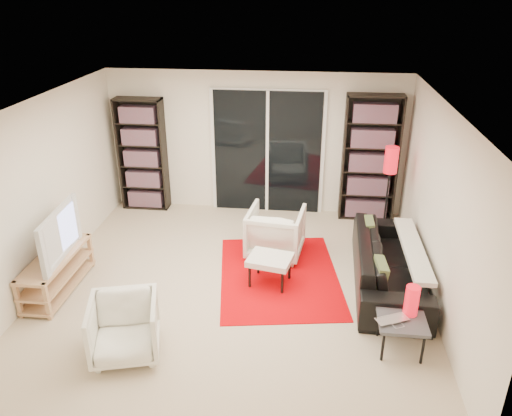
% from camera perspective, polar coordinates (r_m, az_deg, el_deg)
% --- Properties ---
extents(floor, '(5.00, 5.00, 0.00)m').
position_cam_1_polar(floor, '(6.76, -2.42, -8.70)').
color(floor, beige).
rests_on(floor, ground).
extents(wall_back, '(5.00, 0.02, 2.40)m').
position_cam_1_polar(wall_back, '(8.51, -0.01, 7.42)').
color(wall_back, white).
rests_on(wall_back, ground).
extents(wall_front, '(5.00, 0.02, 2.40)m').
position_cam_1_polar(wall_front, '(4.07, -8.19, -13.62)').
color(wall_front, white).
rests_on(wall_front, ground).
extents(wall_left, '(0.02, 5.00, 2.40)m').
position_cam_1_polar(wall_left, '(7.00, -23.27, 1.53)').
color(wall_left, white).
rests_on(wall_left, ground).
extents(wall_right, '(0.02, 5.00, 2.40)m').
position_cam_1_polar(wall_right, '(6.32, 20.40, -0.42)').
color(wall_right, white).
rests_on(wall_right, ground).
extents(ceiling, '(5.00, 5.00, 0.02)m').
position_cam_1_polar(ceiling, '(5.80, -2.84, 11.55)').
color(ceiling, white).
rests_on(ceiling, wall_back).
extents(sliding_door, '(1.92, 0.08, 2.16)m').
position_cam_1_polar(sliding_door, '(8.50, 1.31, 6.34)').
color(sliding_door, white).
rests_on(sliding_door, ground).
extents(bookshelf_left, '(0.80, 0.30, 1.95)m').
position_cam_1_polar(bookshelf_left, '(8.85, -12.85, 5.94)').
color(bookshelf_left, black).
rests_on(bookshelf_left, ground).
extents(bookshelf_right, '(0.90, 0.30, 2.10)m').
position_cam_1_polar(bookshelf_right, '(8.40, 12.90, 5.50)').
color(bookshelf_right, black).
rests_on(bookshelf_right, ground).
extents(tv_stand, '(0.42, 1.32, 0.50)m').
position_cam_1_polar(tv_stand, '(7.00, -21.77, -6.81)').
color(tv_stand, '#DCA97A').
rests_on(tv_stand, floor).
extents(tv, '(0.22, 1.13, 0.64)m').
position_cam_1_polar(tv, '(6.74, -22.35, -2.75)').
color(tv, black).
rests_on(tv, tv_stand).
extents(rug, '(1.91, 2.37, 0.01)m').
position_cam_1_polar(rug, '(6.93, 2.66, -7.71)').
color(rug, '#DA0006').
rests_on(rug, floor).
extents(sofa, '(0.95, 2.25, 0.65)m').
position_cam_1_polar(sofa, '(6.81, 15.03, -6.12)').
color(sofa, black).
rests_on(sofa, floor).
extents(armchair_back, '(0.87, 0.89, 0.73)m').
position_cam_1_polar(armchair_back, '(7.29, 2.24, -2.75)').
color(armchair_back, white).
rests_on(armchair_back, floor).
extents(armchair_front, '(0.87, 0.89, 0.66)m').
position_cam_1_polar(armchair_front, '(5.64, -14.80, -13.13)').
color(armchair_front, white).
rests_on(armchair_front, floor).
extents(ottoman, '(0.64, 0.56, 0.40)m').
position_cam_1_polar(ottoman, '(6.60, 1.61, -6.05)').
color(ottoman, white).
rests_on(ottoman, floor).
extents(side_table, '(0.51, 0.51, 0.40)m').
position_cam_1_polar(side_table, '(5.71, 16.33, -12.42)').
color(side_table, '#404044').
rests_on(side_table, floor).
extents(laptop, '(0.42, 0.36, 0.03)m').
position_cam_1_polar(laptop, '(5.59, 15.56, -12.50)').
color(laptop, silver).
rests_on(laptop, side_table).
extents(table_lamp, '(0.15, 0.15, 0.34)m').
position_cam_1_polar(table_lamp, '(5.70, 17.37, -10.05)').
color(table_lamp, red).
rests_on(table_lamp, side_table).
extents(floor_lamp, '(0.22, 0.22, 1.48)m').
position_cam_1_polar(floor_lamp, '(7.75, 15.08, 4.34)').
color(floor_lamp, black).
rests_on(floor_lamp, floor).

